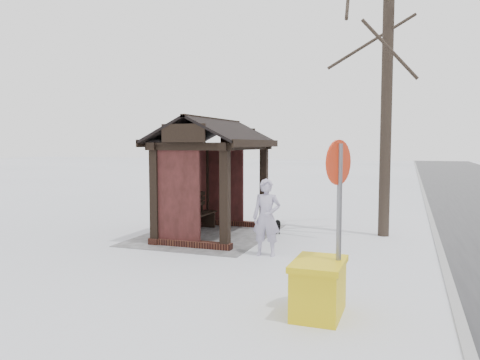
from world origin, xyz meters
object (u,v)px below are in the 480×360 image
Objects in this scene: pedestrian at (267,217)px; dog at (274,225)px; bus_shelter at (209,154)px; road_sign at (338,190)px; grit_bin at (318,288)px.

dog is (-2.29, -0.47, -0.58)m from pedestrian.
bus_shelter reaches higher than pedestrian.
bus_shelter is 1.45× the size of road_sign.
pedestrian is 2.41m from dog.
road_sign is at bearing 40.77° from bus_shelter.
road_sign is at bearing -62.40° from dog.
grit_bin is at bearing 38.31° from bus_shelter.
pedestrian is 1.63× the size of grit_bin.
dog is at bearing -157.88° from grit_bin.
grit_bin is at bearing -65.04° from dog.
bus_shelter is 2.98m from pedestrian.
pedestrian is 2.80× the size of dog.
grit_bin is at bearing -39.85° from road_sign.
pedestrian is 3.60m from grit_bin.
grit_bin is 1.40m from road_sign.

